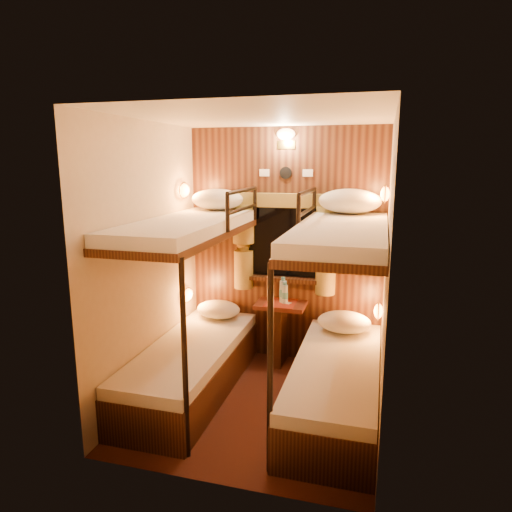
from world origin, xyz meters
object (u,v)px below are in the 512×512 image
(bunk_left, at_px, (191,333))
(table, at_px, (280,325))
(bunk_right, at_px, (337,348))
(bottle_left, at_px, (283,291))
(bottle_right, at_px, (285,294))

(bunk_left, xyz_separation_m, table, (0.65, 0.78, -0.14))
(bunk_right, distance_m, bottle_left, 1.05)
(bunk_left, relative_size, bottle_right, 8.50)
(table, bearing_deg, bunk_left, -129.67)
(table, bearing_deg, bottle_right, 4.32)
(bunk_left, distance_m, bottle_right, 1.06)
(bunk_left, bearing_deg, table, 50.33)
(bunk_left, distance_m, bottle_left, 1.07)
(bunk_right, relative_size, bottle_left, 7.15)
(bottle_left, bearing_deg, bunk_left, -129.15)
(table, distance_m, bottle_right, 0.33)
(bottle_left, relative_size, bottle_right, 1.19)
(bottle_right, bearing_deg, bunk_left, -131.28)
(bunk_left, relative_size, bottle_left, 7.15)
(bunk_left, distance_m, table, 1.02)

